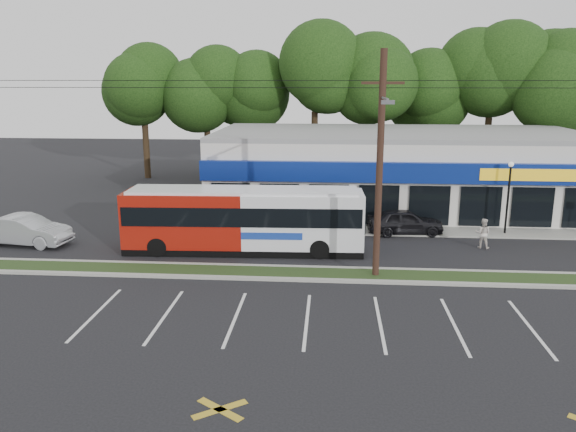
% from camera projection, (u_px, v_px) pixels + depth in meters
% --- Properties ---
extents(ground, '(120.00, 120.00, 0.00)m').
position_uv_depth(ground, '(309.00, 283.00, 24.79)').
color(ground, black).
rests_on(ground, ground).
extents(grass_strip, '(40.00, 1.60, 0.12)m').
position_uv_depth(grass_strip, '(310.00, 274.00, 25.75)').
color(grass_strip, '#1E3515').
rests_on(grass_strip, ground).
extents(curb_south, '(40.00, 0.25, 0.14)m').
position_uv_depth(curb_south, '(309.00, 280.00, 24.92)').
color(curb_south, '#9E9E93').
rests_on(curb_south, ground).
extents(curb_north, '(40.00, 0.25, 0.14)m').
position_uv_depth(curb_north, '(310.00, 268.00, 26.57)').
color(curb_north, '#9E9E93').
rests_on(curb_north, ground).
extents(sidewalk, '(32.00, 2.20, 0.10)m').
position_uv_depth(sidewalk, '(399.00, 231.00, 33.12)').
color(sidewalk, '#9E9E93').
rests_on(sidewalk, ground).
extents(strip_mall, '(25.00, 12.55, 5.30)m').
position_uv_depth(strip_mall, '(397.00, 169.00, 39.17)').
color(strip_mall, silver).
rests_on(strip_mall, ground).
extents(utility_pole, '(50.00, 2.77, 10.00)m').
position_uv_depth(utility_pole, '(376.00, 159.00, 24.20)').
color(utility_pole, black).
rests_on(utility_pole, ground).
extents(lamp_post, '(0.30, 0.30, 4.25)m').
position_uv_depth(lamp_post, '(509.00, 189.00, 31.86)').
color(lamp_post, black).
rests_on(lamp_post, ground).
extents(tree_line, '(46.76, 6.76, 11.83)m').
position_uv_depth(tree_line, '(369.00, 83.00, 47.69)').
color(tree_line, black).
rests_on(tree_line, ground).
extents(metrobus, '(12.38, 3.03, 3.31)m').
position_uv_depth(metrobus, '(244.00, 218.00, 29.00)').
color(metrobus, '#99160B').
rests_on(metrobus, ground).
extents(car_dark, '(4.51, 2.21, 1.48)m').
position_uv_depth(car_dark, '(405.00, 222.00, 32.46)').
color(car_dark, black).
rests_on(car_dark, ground).
extents(car_silver, '(5.09, 2.35, 1.62)m').
position_uv_depth(car_silver, '(25.00, 230.00, 30.33)').
color(car_silver, '#A0A3A8').
rests_on(car_silver, ground).
extents(pedestrian_a, '(0.79, 0.68, 1.84)m').
position_uv_depth(pedestrian_a, '(350.00, 222.00, 31.64)').
color(pedestrian_a, beige).
rests_on(pedestrian_a, ground).
extents(pedestrian_b, '(0.94, 0.83, 1.61)m').
position_uv_depth(pedestrian_b, '(483.00, 233.00, 29.74)').
color(pedestrian_b, silver).
rests_on(pedestrian_b, ground).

